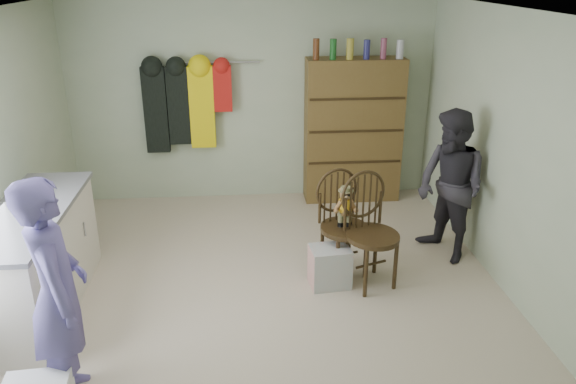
{
  "coord_description": "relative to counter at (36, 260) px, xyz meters",
  "views": [
    {
      "loc": [
        -0.15,
        -4.43,
        2.83
      ],
      "look_at": [
        0.25,
        0.2,
        0.95
      ],
      "focal_mm": 35.0,
      "sensor_mm": 36.0,
      "label": 1
    }
  ],
  "objects": [
    {
      "name": "ground_plane",
      "position": [
        1.95,
        0.0,
        -0.47
      ],
      "size": [
        5.0,
        5.0,
        0.0
      ],
      "primitive_type": "plane",
      "color": "beige",
      "rests_on": "ground"
    },
    {
      "name": "room_walls",
      "position": [
        1.95,
        0.53,
        1.11
      ],
      "size": [
        5.0,
        5.0,
        5.0
      ],
      "color": "beige",
      "rests_on": "ground"
    },
    {
      "name": "counter",
      "position": [
        0.0,
        0.0,
        0.0
      ],
      "size": [
        0.64,
        1.86,
        0.94
      ],
      "color": "silver",
      "rests_on": "ground"
    },
    {
      "name": "chair_front",
      "position": [
        2.74,
        0.41,
        0.12
      ],
      "size": [
        0.59,
        0.59,
        1.04
      ],
      "rotation": [
        0.0,
        0.0,
        0.33
      ],
      "color": "#322311",
      "rests_on": "ground"
    },
    {
      "name": "chair_far",
      "position": [
        2.96,
        0.19,
        0.11
      ],
      "size": [
        0.62,
        0.62,
        1.09
      ],
      "rotation": [
        0.0,
        0.0,
        0.36
      ],
      "color": "#322311",
      "rests_on": "ground"
    },
    {
      "name": "striped_bag",
      "position": [
        2.59,
        0.16,
        -0.28
      ],
      "size": [
        0.4,
        0.32,
        0.39
      ],
      "primitive_type": "cube",
      "rotation": [
        0.0,
        0.0,
        0.11
      ],
      "color": "#E58172",
      "rests_on": "ground"
    },
    {
      "name": "person_left",
      "position": [
        0.57,
        -1.16,
        0.35
      ],
      "size": [
        0.58,
        0.7,
        1.65
      ],
      "primitive_type": "imported",
      "rotation": [
        0.0,
        0.0,
        1.92
      ],
      "color": "#5D5398",
      "rests_on": "ground"
    },
    {
      "name": "person_right",
      "position": [
        3.87,
        0.63,
        0.3
      ],
      "size": [
        0.83,
        0.92,
        1.55
      ],
      "primitive_type": "imported",
      "rotation": [
        0.0,
        0.0,
        -1.18
      ],
      "color": "#2D2B33",
      "rests_on": "ground"
    },
    {
      "name": "dresser",
      "position": [
        3.2,
        2.3,
        0.44
      ],
      "size": [
        1.2,
        0.39,
        2.05
      ],
      "color": "brown",
      "rests_on": "ground"
    },
    {
      "name": "coat_rack",
      "position": [
        1.12,
        2.38,
        0.78
      ],
      "size": [
        1.42,
        0.12,
        1.09
      ],
      "color": "#99999E",
      "rests_on": "ground"
    }
  ]
}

